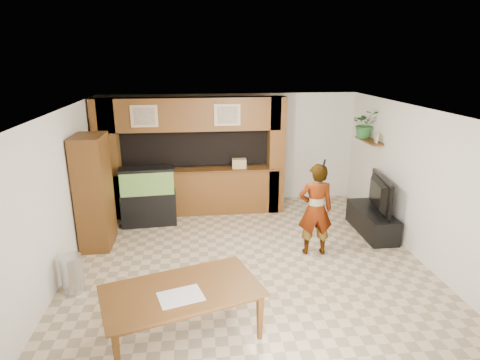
{
  "coord_description": "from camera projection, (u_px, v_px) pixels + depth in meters",
  "views": [
    {
      "loc": [
        -0.83,
        -6.09,
        3.42
      ],
      "look_at": [
        -0.07,
        0.6,
        1.34
      ],
      "focal_mm": 30.0,
      "sensor_mm": 36.0,
      "label": 1
    }
  ],
  "objects": [
    {
      "name": "floor",
      "position": [
        248.0,
        264.0,
        6.88
      ],
      "size": [
        6.5,
        6.5,
        0.0
      ],
      "primitive_type": "plane",
      "color": "#C6AB89",
      "rests_on": "ground"
    },
    {
      "name": "ceiling",
      "position": [
        249.0,
        112.0,
        6.11
      ],
      "size": [
        6.5,
        6.5,
        0.0
      ],
      "primitive_type": "plane",
      "color": "white",
      "rests_on": "wall_back"
    },
    {
      "name": "wall_back",
      "position": [
        230.0,
        149.0,
        9.58
      ],
      "size": [
        6.0,
        0.0,
        6.0
      ],
      "primitive_type": "plane",
      "rotation": [
        1.57,
        0.0,
        0.0
      ],
      "color": "silver",
      "rests_on": "floor"
    },
    {
      "name": "wall_left",
      "position": [
        56.0,
        200.0,
        6.17
      ],
      "size": [
        0.0,
        6.5,
        6.5
      ],
      "primitive_type": "plane",
      "rotation": [
        1.57,
        0.0,
        1.57
      ],
      "color": "silver",
      "rests_on": "floor"
    },
    {
      "name": "wall_right",
      "position": [
        423.0,
        186.0,
        6.82
      ],
      "size": [
        0.0,
        6.5,
        6.5
      ],
      "primitive_type": "plane",
      "rotation": [
        1.57,
        0.0,
        -1.57
      ],
      "color": "silver",
      "rests_on": "floor"
    },
    {
      "name": "partition",
      "position": [
        190.0,
        155.0,
        8.89
      ],
      "size": [
        4.2,
        0.99,
        2.6
      ],
      "color": "brown",
      "rests_on": "floor"
    },
    {
      "name": "wall_clock",
      "position": [
        72.0,
        148.0,
        6.95
      ],
      "size": [
        0.05,
        0.25,
        0.25
      ],
      "color": "black",
      "rests_on": "wall_left"
    },
    {
      "name": "wall_shelf",
      "position": [
        369.0,
        140.0,
        8.54
      ],
      "size": [
        0.25,
        0.9,
        0.04
      ],
      "primitive_type": "cube",
      "color": "brown",
      "rests_on": "wall_right"
    },
    {
      "name": "pantry_cabinet",
      "position": [
        94.0,
        192.0,
        7.31
      ],
      "size": [
        0.52,
        0.86,
        2.1
      ],
      "primitive_type": "cube",
      "color": "brown",
      "rests_on": "floor"
    },
    {
      "name": "trash_can",
      "position": [
        72.0,
        274.0,
        6.01
      ],
      "size": [
        0.32,
        0.32,
        0.59
      ],
      "primitive_type": "cylinder",
      "color": "#B2B2B7",
      "rests_on": "floor"
    },
    {
      "name": "aquarium",
      "position": [
        148.0,
        197.0,
        8.35
      ],
      "size": [
        1.12,
        0.42,
        1.24
      ],
      "rotation": [
        0.0,
        0.0,
        0.07
      ],
      "color": "black",
      "rests_on": "floor"
    },
    {
      "name": "tv_stand",
      "position": [
        372.0,
        221.0,
        8.06
      ],
      "size": [
        0.53,
        1.44,
        0.48
      ],
      "primitive_type": "cube",
      "color": "black",
      "rests_on": "floor"
    },
    {
      "name": "television",
      "position": [
        375.0,
        194.0,
        7.89
      ],
      "size": [
        0.34,
        1.23,
        0.7
      ],
      "primitive_type": "imported",
      "rotation": [
        0.0,
        0.0,
        1.42
      ],
      "color": "black",
      "rests_on": "tv_stand"
    },
    {
      "name": "photo_frame",
      "position": [
        376.0,
        138.0,
        8.19
      ],
      "size": [
        0.05,
        0.15,
        0.2
      ],
      "primitive_type": "cube",
      "rotation": [
        0.0,
        0.0,
        -0.15
      ],
      "color": "tan",
      "rests_on": "wall_shelf"
    },
    {
      "name": "potted_plant",
      "position": [
        365.0,
        124.0,
        8.62
      ],
      "size": [
        0.62,
        0.57,
        0.61
      ],
      "primitive_type": "imported",
      "rotation": [
        0.0,
        0.0,
        -0.19
      ],
      "color": "#27612A",
      "rests_on": "wall_shelf"
    },
    {
      "name": "person",
      "position": [
        315.0,
        210.0,
        7.05
      ],
      "size": [
        0.64,
        0.45,
        1.68
      ],
      "primitive_type": "imported",
      "rotation": [
        0.0,
        0.0,
        3.06
      ],
      "color": "#978453",
      "rests_on": "floor"
    },
    {
      "name": "microphone",
      "position": [
        324.0,
        163.0,
        6.64
      ],
      "size": [
        0.03,
        0.1,
        0.15
      ],
      "primitive_type": "cylinder",
      "rotation": [
        0.44,
        0.0,
        0.0
      ],
      "color": "black",
      "rests_on": "person"
    },
    {
      "name": "dining_table",
      "position": [
        184.0,
        315.0,
        4.99
      ],
      "size": [
        2.14,
        1.59,
        0.67
      ],
      "primitive_type": "imported",
      "rotation": [
        0.0,
        0.0,
        0.3
      ],
      "color": "brown",
      "rests_on": "floor"
    },
    {
      "name": "newspaper_a",
      "position": [
        181.0,
        296.0,
        4.78
      ],
      "size": [
        0.6,
        0.51,
        0.01
      ],
      "primitive_type": "cube",
      "rotation": [
        0.0,
        0.0,
        0.29
      ],
      "color": "silver",
      "rests_on": "dining_table"
    },
    {
      "name": "counter_box",
      "position": [
        239.0,
        163.0,
        8.88
      ],
      "size": [
        0.32,
        0.23,
        0.21
      ],
      "primitive_type": "cube",
      "rotation": [
        0.0,
        0.0,
        -0.06
      ],
      "color": "tan",
      "rests_on": "partition"
    }
  ]
}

